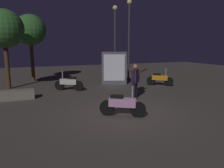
% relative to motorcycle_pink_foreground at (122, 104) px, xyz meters
% --- Properties ---
extents(ground_plane, '(40.00, 40.00, 0.00)m').
position_rel_motorcycle_pink_foreground_xyz_m(ground_plane, '(0.24, 0.29, -0.44)').
color(ground_plane, '#4C443D').
extents(motorcycle_pink_foreground, '(1.45, 0.98, 1.11)m').
position_rel_motorcycle_pink_foreground_xyz_m(motorcycle_pink_foreground, '(0.00, 0.00, 0.00)').
color(motorcycle_pink_foreground, black).
rests_on(motorcycle_pink_foreground, ground_plane).
extents(motorcycle_orange_parked_left, '(1.32, 1.17, 1.11)m').
position_rel_motorcycle_pink_foreground_xyz_m(motorcycle_orange_parked_left, '(4.64, 4.53, 0.00)').
color(motorcycle_orange_parked_left, black).
rests_on(motorcycle_orange_parked_left, ground_plane).
extents(motorcycle_white_parked_right, '(1.46, 0.96, 1.11)m').
position_rel_motorcycle_pink_foreground_xyz_m(motorcycle_white_parked_right, '(-0.95, 5.14, 0.00)').
color(motorcycle_white_parked_right, black).
rests_on(motorcycle_white_parked_right, ground_plane).
extents(person_rider_beside, '(0.62, 0.39, 1.59)m').
position_rel_motorcycle_pink_foreground_xyz_m(person_rider_beside, '(2.03, 2.95, 0.50)').
color(person_rider_beside, black).
rests_on(person_rider_beside, ground_plane).
extents(person_bystander_far, '(0.58, 0.48, 1.64)m').
position_rel_motorcycle_pink_foreground_xyz_m(person_bystander_far, '(1.55, 2.00, 0.54)').
color(person_bystander_far, black).
rests_on(person_bystander_far, ground_plane).
extents(streetlamp_near, '(0.36, 0.36, 5.37)m').
position_rel_motorcycle_pink_foreground_xyz_m(streetlamp_near, '(3.16, 8.33, 2.94)').
color(streetlamp_near, '#38383D').
rests_on(streetlamp_near, ground_plane).
extents(streetlamp_far, '(0.36, 0.36, 5.70)m').
position_rel_motorcycle_pink_foreground_xyz_m(streetlamp_far, '(3.94, 7.57, 3.12)').
color(streetlamp_far, '#38383D').
rests_on(streetlamp_far, ground_plane).
extents(tree_left_bg, '(2.15, 2.15, 4.49)m').
position_rel_motorcycle_pink_foreground_xyz_m(tree_left_bg, '(-4.12, 6.94, 2.95)').
color(tree_left_bg, '#4C331E').
rests_on(tree_left_bg, ground_plane).
extents(tree_center_bg, '(2.14, 2.14, 4.63)m').
position_rel_motorcycle_pink_foreground_xyz_m(tree_center_bg, '(-2.70, 9.56, 3.09)').
color(tree_center_bg, '#4C331E').
rests_on(tree_center_bg, ground_plane).
extents(kiosk_billboard, '(1.67, 1.05, 2.10)m').
position_rel_motorcycle_pink_foreground_xyz_m(kiosk_billboard, '(2.20, 6.13, 0.61)').
color(kiosk_billboard, '#595960').
rests_on(kiosk_billboard, ground_plane).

